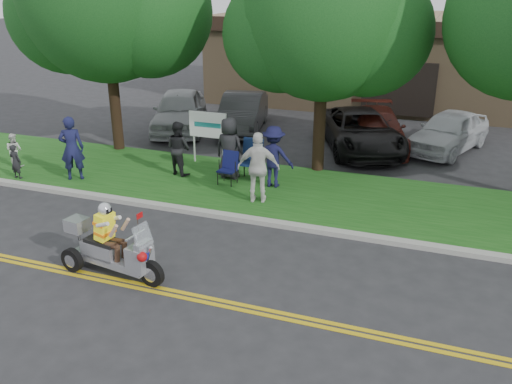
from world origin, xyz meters
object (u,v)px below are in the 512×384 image
(spectator_adult_left, at_px, (72,148))
(parked_car_mid, at_px, (360,131))
(parked_car_far_right, at_px, (449,131))
(parked_car_right, at_px, (377,129))
(spectator_adult_mid, at_px, (179,148))
(spectator_adult_right, at_px, (259,168))
(lawn_chair_b, at_px, (251,157))
(lawn_chair_a, at_px, (229,165))
(parked_car_far_left, at_px, (180,111))
(trike_scooter, at_px, (110,249))
(parked_car_left, at_px, (242,113))

(spectator_adult_left, xyz_separation_m, parked_car_mid, (7.28, 6.04, -0.35))
(parked_car_far_right, bearing_deg, parked_car_right, -148.95)
(spectator_adult_mid, xyz_separation_m, parked_car_right, (5.09, 5.16, -0.26))
(spectator_adult_right, distance_m, parked_car_mid, 6.06)
(lawn_chair_b, height_order, parked_car_far_right, parked_car_far_right)
(lawn_chair_a, xyz_separation_m, spectator_adult_mid, (-1.69, 0.20, 0.28))
(parked_car_mid, bearing_deg, parked_car_far_left, 154.76)
(spectator_adult_left, xyz_separation_m, spectator_adult_right, (5.63, 0.23, -0.00))
(trike_scooter, relative_size, parked_car_far_left, 0.51)
(parked_car_left, xyz_separation_m, parked_car_mid, (4.76, -1.01, -0.03))
(spectator_adult_mid, xyz_separation_m, parked_car_far_left, (-2.48, 4.82, -0.12))
(trike_scooter, bearing_deg, spectator_adult_mid, 112.57)
(lawn_chair_b, relative_size, parked_car_far_right, 0.29)
(parked_car_right, bearing_deg, parked_car_far_left, 167.89)
(lawn_chair_a, bearing_deg, parked_car_far_right, 48.73)
(parked_car_left, bearing_deg, parked_car_right, -17.10)
(lawn_chair_b, relative_size, parked_car_left, 0.27)
(lawn_chair_a, relative_size, lawn_chair_b, 0.79)
(spectator_adult_mid, bearing_deg, parked_car_far_left, -43.02)
(parked_car_far_left, distance_m, parked_car_right, 7.57)
(parked_car_far_right, bearing_deg, spectator_adult_left, -123.93)
(parked_car_far_left, xyz_separation_m, parked_car_far_right, (9.95, 0.75, -0.10))
(parked_car_far_left, bearing_deg, lawn_chair_b, -63.92)
(parked_car_left, height_order, parked_car_far_right, parked_car_left)
(spectator_adult_right, height_order, parked_car_mid, spectator_adult_right)
(spectator_adult_right, bearing_deg, parked_car_far_right, -137.38)
(trike_scooter, bearing_deg, parked_car_far_left, 119.12)
(trike_scooter, bearing_deg, lawn_chair_b, 91.30)
(lawn_chair_a, distance_m, parked_car_far_left, 6.52)
(parked_car_mid, distance_m, parked_car_far_right, 3.03)
(parked_car_left, xyz_separation_m, parked_car_far_right, (7.64, -0.05, -0.03))
(spectator_adult_left, relative_size, parked_car_far_right, 0.46)
(spectator_adult_left, bearing_deg, lawn_chair_a, 166.44)
(lawn_chair_b, xyz_separation_m, parked_car_left, (-2.32, 5.24, -0.05))
(lawn_chair_a, distance_m, parked_car_mid, 5.61)
(lawn_chair_b, xyz_separation_m, parked_car_right, (2.93, 4.79, -0.12))
(spectator_adult_left, distance_m, parked_car_far_right, 12.34)
(spectator_adult_left, bearing_deg, trike_scooter, 104.72)
(lawn_chair_a, distance_m, parked_car_far_right, 8.16)
(trike_scooter, height_order, lawn_chair_b, trike_scooter)
(trike_scooter, relative_size, lawn_chair_a, 2.55)
(spectator_adult_right, xyz_separation_m, parked_car_far_right, (4.52, 6.78, -0.35))
(parked_car_right, bearing_deg, parked_car_left, 160.41)
(lawn_chair_b, xyz_separation_m, parked_car_far_right, (5.32, 5.19, -0.08))
(spectator_adult_right, xyz_separation_m, parked_car_far_left, (-5.43, 6.04, -0.25))
(lawn_chair_a, distance_m, spectator_adult_right, 1.68)
(lawn_chair_a, height_order, spectator_adult_left, spectator_adult_left)
(lawn_chair_b, height_order, spectator_adult_left, spectator_adult_left)
(trike_scooter, relative_size, parked_car_right, 0.53)
(spectator_adult_left, distance_m, parked_car_right, 10.20)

